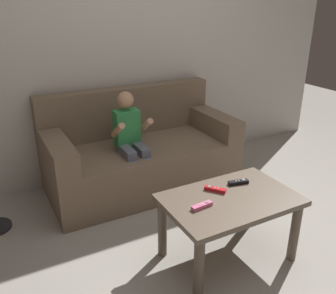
{
  "coord_description": "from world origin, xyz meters",
  "views": [
    {
      "loc": [
        -1.36,
        -1.29,
        1.61
      ],
      "look_at": [
        -0.21,
        0.86,
        0.6
      ],
      "focal_mm": 38.62,
      "sensor_mm": 36.0,
      "label": 1
    }
  ],
  "objects_px": {
    "game_remote_red_center": "(215,189)",
    "game_remote_pink_far_corner": "(202,206)",
    "person_seated_on_couch": "(131,140)",
    "couch": "(140,154)",
    "game_remote_black_near_edge": "(238,182)",
    "coffee_table": "(230,208)"
  },
  "relations": [
    {
      "from": "game_remote_black_near_edge",
      "to": "game_remote_red_center",
      "type": "bearing_deg",
      "value": -178.37
    },
    {
      "from": "game_remote_black_near_edge",
      "to": "game_remote_red_center",
      "type": "relative_size",
      "value": 1.09
    },
    {
      "from": "couch",
      "to": "game_remote_black_near_edge",
      "type": "distance_m",
      "value": 1.13
    },
    {
      "from": "couch",
      "to": "coffee_table",
      "type": "xyz_separation_m",
      "value": [
        0.09,
        -1.21,
        0.07
      ]
    },
    {
      "from": "person_seated_on_couch",
      "to": "game_remote_red_center",
      "type": "distance_m",
      "value": 0.95
    },
    {
      "from": "game_remote_black_near_edge",
      "to": "couch",
      "type": "bearing_deg",
      "value": 102.51
    },
    {
      "from": "coffee_table",
      "to": "game_remote_pink_far_corner",
      "type": "distance_m",
      "value": 0.24
    },
    {
      "from": "game_remote_black_near_edge",
      "to": "game_remote_pink_far_corner",
      "type": "height_order",
      "value": "same"
    },
    {
      "from": "game_remote_red_center",
      "to": "coffee_table",
      "type": "bearing_deg",
      "value": -71.02
    },
    {
      "from": "couch",
      "to": "game_remote_red_center",
      "type": "height_order",
      "value": "couch"
    },
    {
      "from": "game_remote_black_near_edge",
      "to": "person_seated_on_couch",
      "type": "bearing_deg",
      "value": 112.98
    },
    {
      "from": "person_seated_on_couch",
      "to": "game_remote_black_near_edge",
      "type": "height_order",
      "value": "person_seated_on_couch"
    },
    {
      "from": "game_remote_red_center",
      "to": "game_remote_pink_far_corner",
      "type": "bearing_deg",
      "value": -145.36
    },
    {
      "from": "game_remote_red_center",
      "to": "game_remote_pink_far_corner",
      "type": "height_order",
      "value": "same"
    },
    {
      "from": "person_seated_on_couch",
      "to": "game_remote_red_center",
      "type": "xyz_separation_m",
      "value": [
        0.2,
        -0.92,
        -0.06
      ]
    },
    {
      "from": "couch",
      "to": "game_remote_pink_far_corner",
      "type": "xyz_separation_m",
      "value": [
        -0.13,
        -1.22,
        0.17
      ]
    },
    {
      "from": "couch",
      "to": "game_remote_black_near_edge",
      "type": "bearing_deg",
      "value": -77.49
    },
    {
      "from": "person_seated_on_couch",
      "to": "game_remote_pink_far_corner",
      "type": "xyz_separation_m",
      "value": [
        0.01,
        -1.05,
        -0.06
      ]
    },
    {
      "from": "couch",
      "to": "game_remote_red_center",
      "type": "xyz_separation_m",
      "value": [
        0.05,
        -1.1,
        0.17
      ]
    },
    {
      "from": "person_seated_on_couch",
      "to": "coffee_table",
      "type": "bearing_deg",
      "value": -77.25
    },
    {
      "from": "couch",
      "to": "game_remote_pink_far_corner",
      "type": "relative_size",
      "value": 11.49
    },
    {
      "from": "coffee_table",
      "to": "person_seated_on_couch",
      "type": "bearing_deg",
      "value": 102.75
    }
  ]
}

